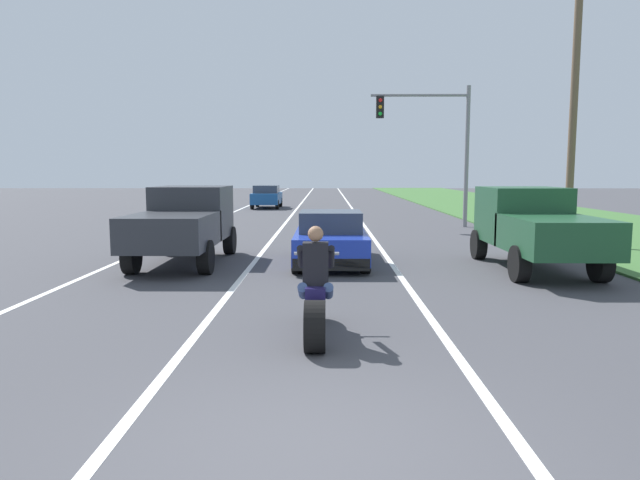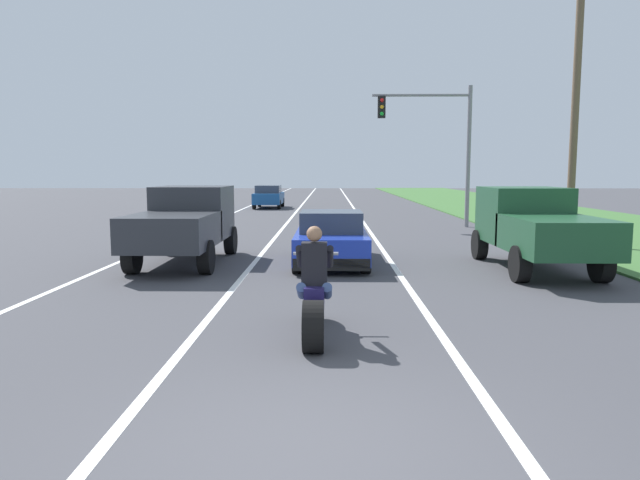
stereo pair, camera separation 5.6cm
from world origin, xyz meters
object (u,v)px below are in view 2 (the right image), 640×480
(sports_car_blue, at_px, (331,239))
(pickup_truck_left_lane_dark_grey, at_px, (185,221))
(distant_car_far_ahead, at_px, (269,196))
(motorcycle_with_rider, at_px, (314,298))
(pickup_truck_right_shoulder_dark_green, at_px, (535,225))
(traffic_light_mast_near, at_px, (439,134))

(sports_car_blue, distance_m, pickup_truck_left_lane_dark_grey, 3.82)
(sports_car_blue, bearing_deg, distant_car_far_ahead, 99.92)
(sports_car_blue, bearing_deg, motorcycle_with_rider, -92.18)
(motorcycle_with_rider, relative_size, pickup_truck_right_shoulder_dark_green, 0.46)
(motorcycle_with_rider, bearing_deg, traffic_light_mast_near, 73.87)
(motorcycle_with_rider, relative_size, traffic_light_mast_near, 0.37)
(pickup_truck_left_lane_dark_grey, xyz_separation_m, distant_car_far_ahead, (-0.26, 23.18, -0.33))
(sports_car_blue, height_order, traffic_light_mast_near, traffic_light_mast_near)
(distant_car_far_ahead, bearing_deg, pickup_truck_right_shoulder_dark_green, -69.55)
(distant_car_far_ahead, bearing_deg, traffic_light_mast_near, -56.47)
(motorcycle_with_rider, xyz_separation_m, pickup_truck_right_shoulder_dark_green, (5.19, 5.93, 0.51))
(pickup_truck_left_lane_dark_grey, distance_m, distant_car_far_ahead, 23.18)
(motorcycle_with_rider, bearing_deg, sports_car_blue, 87.82)
(pickup_truck_left_lane_dark_grey, bearing_deg, pickup_truck_right_shoulder_dark_green, -5.86)
(pickup_truck_right_shoulder_dark_green, bearing_deg, motorcycle_with_rider, -131.22)
(pickup_truck_left_lane_dark_grey, xyz_separation_m, traffic_light_mast_near, (8.42, 10.09, 2.86))
(motorcycle_with_rider, xyz_separation_m, traffic_light_mast_near, (4.89, 16.91, 3.38))
(pickup_truck_left_lane_dark_grey, distance_m, traffic_light_mast_near, 13.45)
(pickup_truck_right_shoulder_dark_green, bearing_deg, pickup_truck_left_lane_dark_grey, 174.14)
(sports_car_blue, relative_size, traffic_light_mast_near, 0.72)
(motorcycle_with_rider, distance_m, sports_car_blue, 6.90)
(pickup_truck_left_lane_dark_grey, bearing_deg, sports_car_blue, 1.12)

